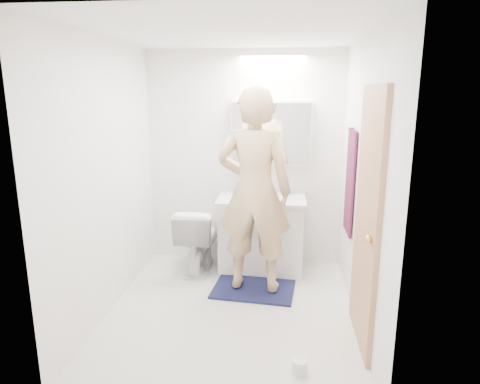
# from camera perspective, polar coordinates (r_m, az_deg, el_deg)

# --- Properties ---
(floor) EXTENTS (2.50, 2.50, 0.00)m
(floor) POSITION_cam_1_polar(r_m,az_deg,el_deg) (4.03, -1.11, -15.50)
(floor) COLOR silver
(floor) RESTS_ON ground
(ceiling) EXTENTS (2.50, 2.50, 0.00)m
(ceiling) POSITION_cam_1_polar(r_m,az_deg,el_deg) (3.56, -1.29, 20.67)
(ceiling) COLOR white
(ceiling) RESTS_ON floor
(wall_back) EXTENTS (2.50, 0.00, 2.50)m
(wall_back) POSITION_cam_1_polar(r_m,az_deg,el_deg) (4.83, 0.61, 4.49)
(wall_back) COLOR white
(wall_back) RESTS_ON floor
(wall_front) EXTENTS (2.50, 0.00, 2.50)m
(wall_front) POSITION_cam_1_polar(r_m,az_deg,el_deg) (2.42, -4.81, -4.74)
(wall_front) COLOR white
(wall_front) RESTS_ON floor
(wall_left) EXTENTS (0.00, 2.50, 2.50)m
(wall_left) POSITION_cam_1_polar(r_m,az_deg,el_deg) (3.90, -17.47, 1.69)
(wall_left) COLOR white
(wall_left) RESTS_ON floor
(wall_right) EXTENTS (0.00, 2.50, 2.50)m
(wall_right) POSITION_cam_1_polar(r_m,az_deg,el_deg) (3.65, 16.24, 1.00)
(wall_right) COLOR white
(wall_right) RESTS_ON floor
(vanity_cabinet) EXTENTS (0.90, 0.55, 0.78)m
(vanity_cabinet) POSITION_cam_1_polar(r_m,az_deg,el_deg) (4.74, 2.87, -5.82)
(vanity_cabinet) COLOR silver
(vanity_cabinet) RESTS_ON floor
(countertop) EXTENTS (0.95, 0.58, 0.04)m
(countertop) POSITION_cam_1_polar(r_m,az_deg,el_deg) (4.62, 2.93, -1.01)
(countertop) COLOR white
(countertop) RESTS_ON vanity_cabinet
(sink_basin) EXTENTS (0.36, 0.36, 0.03)m
(sink_basin) POSITION_cam_1_polar(r_m,az_deg,el_deg) (4.64, 2.96, -0.50)
(sink_basin) COLOR white
(sink_basin) RESTS_ON countertop
(faucet) EXTENTS (0.02, 0.02, 0.16)m
(faucet) POSITION_cam_1_polar(r_m,az_deg,el_deg) (4.81, 3.08, 0.79)
(faucet) COLOR silver
(faucet) RESTS_ON countertop
(medicine_cabinet) EXTENTS (0.88, 0.14, 0.70)m
(medicine_cabinet) POSITION_cam_1_polar(r_m,az_deg,el_deg) (4.70, 4.22, 7.89)
(medicine_cabinet) COLOR white
(medicine_cabinet) RESTS_ON wall_back
(mirror_panel) EXTENTS (0.84, 0.01, 0.66)m
(mirror_panel) POSITION_cam_1_polar(r_m,az_deg,el_deg) (4.63, 4.19, 7.80)
(mirror_panel) COLOR silver
(mirror_panel) RESTS_ON medicine_cabinet
(toilet) EXTENTS (0.42, 0.72, 0.73)m
(toilet) POSITION_cam_1_polar(r_m,az_deg,el_deg) (4.72, -5.68, -6.26)
(toilet) COLOR white
(toilet) RESTS_ON floor
(bath_rug) EXTENTS (0.85, 0.63, 0.02)m
(bath_rug) POSITION_cam_1_polar(r_m,az_deg,el_deg) (4.37, 1.83, -12.93)
(bath_rug) COLOR #131D3B
(bath_rug) RESTS_ON floor
(person) EXTENTS (0.76, 0.54, 1.95)m
(person) POSITION_cam_1_polar(r_m,az_deg,el_deg) (4.02, 1.93, 0.12)
(person) COLOR tan
(person) RESTS_ON bath_rug
(door) EXTENTS (0.04, 0.80, 2.00)m
(door) POSITION_cam_1_polar(r_m,az_deg,el_deg) (3.36, 16.72, -3.61)
(door) COLOR tan
(door) RESTS_ON wall_right
(door_knob) EXTENTS (0.06, 0.06, 0.06)m
(door_knob) POSITION_cam_1_polar(r_m,az_deg,el_deg) (3.09, 16.94, -6.12)
(door_knob) COLOR gold
(door_knob) RESTS_ON door
(towel) EXTENTS (0.02, 0.42, 1.00)m
(towel) POSITION_cam_1_polar(r_m,az_deg,el_deg) (4.19, 14.55, 1.28)
(towel) COLOR #131033
(towel) RESTS_ON wall_right
(towel_hook) EXTENTS (0.07, 0.02, 0.02)m
(towel_hook) POSITION_cam_1_polar(r_m,az_deg,el_deg) (4.12, 14.80, 8.38)
(towel_hook) COLOR silver
(towel_hook) RESTS_ON wall_right
(soap_bottle_a) EXTENTS (0.10, 0.10, 0.24)m
(soap_bottle_a) POSITION_cam_1_polar(r_m,az_deg,el_deg) (4.75, 0.11, 1.12)
(soap_bottle_a) COLOR #D3BF89
(soap_bottle_a) RESTS_ON countertop
(soap_bottle_b) EXTENTS (0.11, 0.11, 0.17)m
(soap_bottle_b) POSITION_cam_1_polar(r_m,az_deg,el_deg) (4.79, 0.41, 0.80)
(soap_bottle_b) COLOR #568BB8
(soap_bottle_b) RESTS_ON countertop
(toothbrush_cup) EXTENTS (0.11, 0.11, 0.09)m
(toothbrush_cup) POSITION_cam_1_polar(r_m,az_deg,el_deg) (4.76, 6.23, 0.13)
(toothbrush_cup) COLOR #4762D5
(toothbrush_cup) RESTS_ON countertop
(toilet_paper_roll) EXTENTS (0.11, 0.11, 0.10)m
(toilet_paper_roll) POSITION_cam_1_polar(r_m,az_deg,el_deg) (3.28, 8.01, -22.20)
(toilet_paper_roll) COLOR silver
(toilet_paper_roll) RESTS_ON floor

